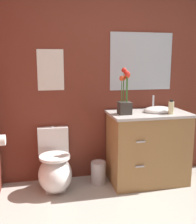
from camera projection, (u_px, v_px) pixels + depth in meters
wall_back at (138, 78)px, 3.36m from camera, size 4.68×0.05×2.50m
toilet at (55, 169)px, 3.04m from camera, size 0.38×0.59×0.69m
vanity_cabinet at (148, 147)px, 3.21m from camera, size 0.94×0.56×1.04m
flower_vase at (125, 98)px, 3.00m from camera, size 0.14×0.14×0.52m
soap_bottle at (171, 108)px, 3.02m from camera, size 0.06×0.06×0.17m
trash_bin at (98, 172)px, 3.21m from camera, size 0.18×0.18×0.27m
wall_poster at (51, 70)px, 3.08m from camera, size 0.30×0.01×0.47m
wall_mirror at (141, 62)px, 3.30m from camera, size 0.80×0.01×0.70m
toilet_paper_roll at (0, 140)px, 2.65m from camera, size 0.11×0.11×0.11m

